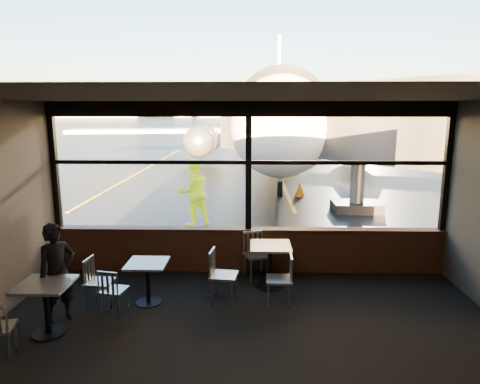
{
  "coord_description": "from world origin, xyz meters",
  "views": [
    {
      "loc": [
        0.05,
        -8.53,
        3.34
      ],
      "look_at": [
        -0.2,
        1.0,
        1.5
      ],
      "focal_mm": 32.0,
      "sensor_mm": 36.0,
      "label": 1
    }
  ],
  "objects_px": {
    "jet_bridge": "(361,136)",
    "chair_near_n": "(256,256)",
    "chair_mid_w": "(100,283)",
    "ground_crew": "(193,192)",
    "passenger": "(57,273)",
    "cafe_table_mid": "(148,283)",
    "chair_near_e": "(279,280)",
    "cafe_table_near": "(270,266)",
    "cafe_table_left": "(47,309)",
    "chair_near_w": "(224,276)",
    "cone_nose": "(300,189)",
    "airliner": "(280,81)",
    "chair_mid_s": "(114,291)"
  },
  "relations": [
    {
      "from": "jet_bridge",
      "to": "chair_near_n",
      "type": "height_order",
      "value": "jet_bridge"
    },
    {
      "from": "chair_mid_w",
      "to": "ground_crew",
      "type": "xyz_separation_m",
      "value": [
        0.89,
        5.39,
        0.53
      ]
    },
    {
      "from": "jet_bridge",
      "to": "chair_mid_w",
      "type": "xyz_separation_m",
      "value": [
        -6.11,
        -7.23,
        -2.06
      ]
    },
    {
      "from": "chair_near_n",
      "to": "passenger",
      "type": "xyz_separation_m",
      "value": [
        -3.16,
        -1.83,
        0.33
      ]
    },
    {
      "from": "cafe_table_mid",
      "to": "chair_near_e",
      "type": "relative_size",
      "value": 0.82
    },
    {
      "from": "jet_bridge",
      "to": "passenger",
      "type": "relative_size",
      "value": 7.12
    },
    {
      "from": "cafe_table_near",
      "to": "ground_crew",
      "type": "distance_m",
      "value": 4.96
    },
    {
      "from": "cafe_table_left",
      "to": "chair_near_e",
      "type": "relative_size",
      "value": 0.89
    },
    {
      "from": "chair_near_w",
      "to": "chair_mid_w",
      "type": "relative_size",
      "value": 1.09
    },
    {
      "from": "chair_near_e",
      "to": "chair_near_w",
      "type": "distance_m",
      "value": 0.96
    },
    {
      "from": "jet_bridge",
      "to": "cone_nose",
      "type": "height_order",
      "value": "jet_bridge"
    },
    {
      "from": "cafe_table_left",
      "to": "chair_near_e",
      "type": "height_order",
      "value": "chair_near_e"
    },
    {
      "from": "cafe_table_near",
      "to": "chair_near_e",
      "type": "bearing_deg",
      "value": -81.02
    },
    {
      "from": "cafe_table_mid",
      "to": "chair_mid_w",
      "type": "xyz_separation_m",
      "value": [
        -0.78,
        -0.16,
        0.06
      ]
    },
    {
      "from": "chair_mid_w",
      "to": "passenger",
      "type": "height_order",
      "value": "passenger"
    },
    {
      "from": "airliner",
      "to": "chair_mid_s",
      "type": "relative_size",
      "value": 41.05
    },
    {
      "from": "cafe_table_left",
      "to": "chair_near_w",
      "type": "distance_m",
      "value": 2.84
    },
    {
      "from": "ground_crew",
      "to": "chair_near_w",
      "type": "bearing_deg",
      "value": 72.3
    },
    {
      "from": "airliner",
      "to": "chair_mid_s",
      "type": "xyz_separation_m",
      "value": [
        -4.03,
        -21.08,
        -4.68
      ]
    },
    {
      "from": "cafe_table_near",
      "to": "cafe_table_mid",
      "type": "distance_m",
      "value": 2.28
    },
    {
      "from": "chair_near_w",
      "to": "cone_nose",
      "type": "xyz_separation_m",
      "value": [
        2.38,
        9.46,
        -0.2
      ]
    },
    {
      "from": "chair_near_n",
      "to": "passenger",
      "type": "relative_size",
      "value": 0.59
    },
    {
      "from": "chair_near_e",
      "to": "ground_crew",
      "type": "relative_size",
      "value": 0.48
    },
    {
      "from": "airliner",
      "to": "chair_near_w",
      "type": "xyz_separation_m",
      "value": [
        -2.25,
        -20.59,
        -4.61
      ]
    },
    {
      "from": "cafe_table_near",
      "to": "chair_mid_s",
      "type": "xyz_separation_m",
      "value": [
        -2.63,
        -1.15,
        -0.01
      ]
    },
    {
      "from": "airliner",
      "to": "chair_near_e",
      "type": "relative_size",
      "value": 36.14
    },
    {
      "from": "airliner",
      "to": "cafe_table_near",
      "type": "relative_size",
      "value": 39.59
    },
    {
      "from": "cafe_table_mid",
      "to": "passenger",
      "type": "height_order",
      "value": "passenger"
    },
    {
      "from": "chair_mid_s",
      "to": "chair_near_e",
      "type": "bearing_deg",
      "value": 19.37
    },
    {
      "from": "chair_mid_w",
      "to": "passenger",
      "type": "xyz_separation_m",
      "value": [
        -0.48,
        -0.5,
        0.37
      ]
    },
    {
      "from": "cafe_table_near",
      "to": "passenger",
      "type": "distance_m",
      "value": 3.72
    },
    {
      "from": "chair_near_w",
      "to": "cone_nose",
      "type": "height_order",
      "value": "chair_near_w"
    },
    {
      "from": "chair_mid_w",
      "to": "passenger",
      "type": "bearing_deg",
      "value": -37.85
    },
    {
      "from": "cafe_table_near",
      "to": "chair_near_e",
      "type": "relative_size",
      "value": 0.91
    },
    {
      "from": "chair_near_w",
      "to": "chair_mid_s",
      "type": "height_order",
      "value": "chair_near_w"
    },
    {
      "from": "chair_near_n",
      "to": "ground_crew",
      "type": "xyz_separation_m",
      "value": [
        -1.79,
        4.06,
        0.5
      ]
    },
    {
      "from": "chair_mid_s",
      "to": "chair_mid_w",
      "type": "height_order",
      "value": "chair_mid_w"
    },
    {
      "from": "airliner",
      "to": "jet_bridge",
      "type": "height_order",
      "value": "airliner"
    },
    {
      "from": "cafe_table_near",
      "to": "ground_crew",
      "type": "height_order",
      "value": "ground_crew"
    },
    {
      "from": "airliner",
      "to": "chair_mid_w",
      "type": "height_order",
      "value": "airliner"
    },
    {
      "from": "cafe_table_left",
      "to": "chair_mid_s",
      "type": "bearing_deg",
      "value": 41.34
    },
    {
      "from": "jet_bridge",
      "to": "chair_near_n",
      "type": "distance_m",
      "value": 7.12
    },
    {
      "from": "chair_near_w",
      "to": "passenger",
      "type": "distance_m",
      "value": 2.71
    },
    {
      "from": "cafe_table_left",
      "to": "cone_nose",
      "type": "xyz_separation_m",
      "value": [
        4.96,
        10.65,
        -0.14
      ]
    },
    {
      "from": "jet_bridge",
      "to": "chair_mid_s",
      "type": "relative_size",
      "value": 14.15
    },
    {
      "from": "chair_near_w",
      "to": "ground_crew",
      "type": "xyz_separation_m",
      "value": [
        -1.21,
        5.14,
        0.49
      ]
    },
    {
      "from": "chair_mid_w",
      "to": "cone_nose",
      "type": "height_order",
      "value": "chair_mid_w"
    },
    {
      "from": "cafe_table_left",
      "to": "chair_near_e",
      "type": "bearing_deg",
      "value": 16.95
    },
    {
      "from": "chair_near_n",
      "to": "passenger",
      "type": "distance_m",
      "value": 3.67
    },
    {
      "from": "jet_bridge",
      "to": "chair_mid_w",
      "type": "bearing_deg",
      "value": -130.22
    }
  ]
}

